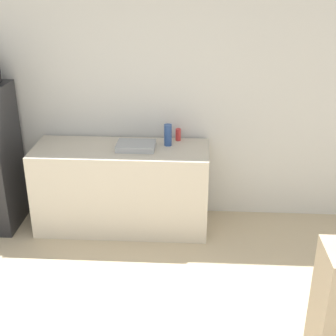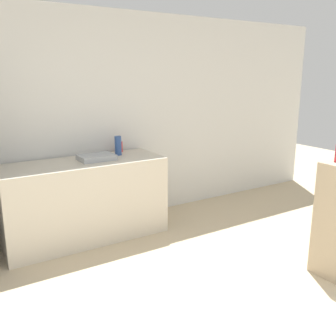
% 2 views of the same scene
% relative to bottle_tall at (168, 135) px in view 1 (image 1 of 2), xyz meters
% --- Properties ---
extents(wall_back, '(8.00, 0.06, 2.60)m').
position_rel_bottle_tall_xyz_m(wall_back, '(-0.48, 0.29, 0.28)').
color(wall_back, silver).
rests_on(wall_back, ground_plane).
extents(counter, '(1.81, 0.67, 0.91)m').
position_rel_bottle_tall_xyz_m(counter, '(-0.49, -0.11, -0.57)').
color(counter, beige).
rests_on(counter, ground_plane).
extents(sink_basin, '(0.39, 0.29, 0.06)m').
position_rel_bottle_tall_xyz_m(sink_basin, '(-0.32, -0.12, -0.08)').
color(sink_basin, '#9EA3A8').
rests_on(sink_basin, counter).
extents(bottle_tall, '(0.08, 0.08, 0.23)m').
position_rel_bottle_tall_xyz_m(bottle_tall, '(0.00, 0.00, 0.00)').
color(bottle_tall, '#2D4C8C').
rests_on(bottle_tall, counter).
extents(bottle_short, '(0.06, 0.06, 0.13)m').
position_rel_bottle_tall_xyz_m(bottle_short, '(0.10, 0.16, -0.05)').
color(bottle_short, red).
rests_on(bottle_short, counter).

